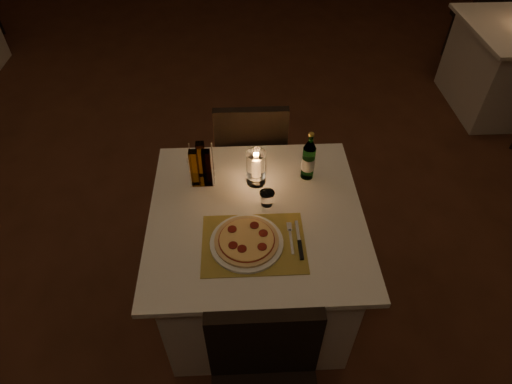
{
  "coord_description": "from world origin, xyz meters",
  "views": [
    {
      "loc": [
        0.12,
        -1.81,
        2.22
      ],
      "look_at": [
        0.18,
        -0.45,
        0.86
      ],
      "focal_mm": 30.0,
      "sensor_mm": 36.0,
      "label": 1
    }
  ],
  "objects_px": {
    "main_table": "(256,260)",
    "pizza": "(247,240)",
    "chair_far": "(251,148)",
    "plate": "(247,243)",
    "tumbler": "(267,198)",
    "hurricane_candle": "(256,165)",
    "water_bottle": "(309,160)"
  },
  "relations": [
    {
      "from": "tumbler",
      "to": "water_bottle",
      "type": "relative_size",
      "value": 0.27
    },
    {
      "from": "chair_far",
      "to": "pizza",
      "type": "distance_m",
      "value": 0.92
    },
    {
      "from": "pizza",
      "to": "water_bottle",
      "type": "relative_size",
      "value": 1.04
    },
    {
      "from": "plate",
      "to": "hurricane_candle",
      "type": "xyz_separation_m",
      "value": [
        0.06,
        0.39,
        0.1
      ]
    },
    {
      "from": "main_table",
      "to": "chair_far",
      "type": "xyz_separation_m",
      "value": [
        0.0,
        0.71,
        0.18
      ]
    },
    {
      "from": "main_table",
      "to": "tumbler",
      "type": "height_order",
      "value": "tumbler"
    },
    {
      "from": "water_bottle",
      "to": "plate",
      "type": "bearing_deg",
      "value": -127.01
    },
    {
      "from": "tumbler",
      "to": "pizza",
      "type": "bearing_deg",
      "value": -113.4
    },
    {
      "from": "water_bottle",
      "to": "hurricane_candle",
      "type": "relative_size",
      "value": 1.44
    },
    {
      "from": "main_table",
      "to": "water_bottle",
      "type": "relative_size",
      "value": 3.71
    },
    {
      "from": "pizza",
      "to": "hurricane_candle",
      "type": "distance_m",
      "value": 0.41
    },
    {
      "from": "plate",
      "to": "tumbler",
      "type": "xyz_separation_m",
      "value": [
        0.1,
        0.24,
        0.03
      ]
    },
    {
      "from": "hurricane_candle",
      "to": "main_table",
      "type": "bearing_deg",
      "value": -92.58
    },
    {
      "from": "main_table",
      "to": "plate",
      "type": "distance_m",
      "value": 0.42
    },
    {
      "from": "water_bottle",
      "to": "main_table",
      "type": "bearing_deg",
      "value": -137.9
    },
    {
      "from": "pizza",
      "to": "tumbler",
      "type": "height_order",
      "value": "tumbler"
    },
    {
      "from": "tumbler",
      "to": "water_bottle",
      "type": "xyz_separation_m",
      "value": [
        0.22,
        0.18,
        0.07
      ]
    },
    {
      "from": "tumbler",
      "to": "water_bottle",
      "type": "distance_m",
      "value": 0.29
    },
    {
      "from": "chair_far",
      "to": "plate",
      "type": "xyz_separation_m",
      "value": [
        -0.05,
        -0.89,
        0.2
      ]
    },
    {
      "from": "main_table",
      "to": "hurricane_candle",
      "type": "bearing_deg",
      "value": 87.42
    },
    {
      "from": "pizza",
      "to": "hurricane_candle",
      "type": "height_order",
      "value": "hurricane_candle"
    },
    {
      "from": "main_table",
      "to": "pizza",
      "type": "distance_m",
      "value": 0.44
    },
    {
      "from": "pizza",
      "to": "main_table",
      "type": "bearing_deg",
      "value": 74.51
    },
    {
      "from": "chair_far",
      "to": "tumbler",
      "type": "distance_m",
      "value": 0.7
    },
    {
      "from": "chair_far",
      "to": "hurricane_candle",
      "type": "distance_m",
      "value": 0.58
    },
    {
      "from": "chair_far",
      "to": "water_bottle",
      "type": "height_order",
      "value": "water_bottle"
    },
    {
      "from": "plate",
      "to": "pizza",
      "type": "xyz_separation_m",
      "value": [
        0.0,
        0.0,
        0.02
      ]
    },
    {
      "from": "main_table",
      "to": "pizza",
      "type": "xyz_separation_m",
      "value": [
        -0.05,
        -0.18,
        0.39
      ]
    },
    {
      "from": "pizza",
      "to": "hurricane_candle",
      "type": "xyz_separation_m",
      "value": [
        0.06,
        0.39,
        0.08
      ]
    },
    {
      "from": "hurricane_candle",
      "to": "water_bottle",
      "type": "bearing_deg",
      "value": 6.66
    },
    {
      "from": "main_table",
      "to": "hurricane_candle",
      "type": "height_order",
      "value": "hurricane_candle"
    },
    {
      "from": "chair_far",
      "to": "hurricane_candle",
      "type": "relative_size",
      "value": 4.81
    }
  ]
}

